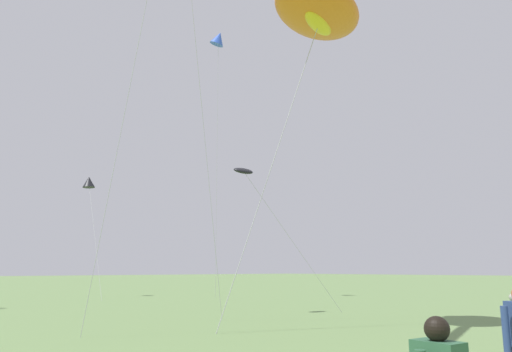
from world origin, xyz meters
TOP-DOWN VIEW (x-y plane):
  - big_show_kite at (4.66, 9.24)m, footprint 10.08×4.62m
  - small_kite_stunt_black at (7.04, 32.60)m, footprint 1.44×5.48m
  - small_kite_bird_shape at (6.40, 14.99)m, footprint 4.59×2.44m
  - small_kite_delta_white at (12.42, 24.69)m, footprint 1.55×1.76m

SIDE VIEW (x-z plane):
  - small_kite_bird_shape at x=6.40m, z-range 2.93..9.31m
  - small_kite_stunt_black at x=7.04m, z-range 3.79..12.24m
  - big_show_kite at x=4.66m, z-range 5.19..16.66m
  - small_kite_delta_white at x=12.42m, z-range 8.66..27.26m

